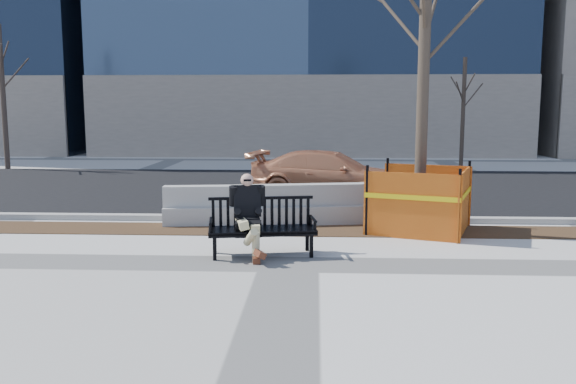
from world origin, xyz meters
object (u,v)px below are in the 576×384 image
(tree_fence, at_px, (418,231))
(jersey_barrier_right, at_px, (305,224))
(sedan, at_px, (330,198))
(jersey_barrier_left, at_px, (233,224))
(seated_man, at_px, (248,255))
(bench, at_px, (262,255))

(tree_fence, relative_size, jersey_barrier_right, 2.28)
(sedan, height_order, jersey_barrier_left, sedan)
(seated_man, relative_size, tree_fence, 0.20)
(bench, bearing_deg, sedan, 69.47)
(sedan, bearing_deg, seated_man, 178.08)
(seated_man, relative_size, jersey_barrier_left, 0.47)
(bench, bearing_deg, seated_man, 168.47)
(sedan, relative_size, jersey_barrier_left, 1.52)
(seated_man, bearing_deg, jersey_barrier_left, 93.87)
(sedan, relative_size, jersey_barrier_right, 1.47)
(bench, height_order, tree_fence, tree_fence)
(tree_fence, height_order, jersey_barrier_left, tree_fence)
(sedan, distance_m, jersey_barrier_left, 4.31)
(bench, distance_m, seated_man, 0.24)
(seated_man, bearing_deg, sedan, 67.37)
(bench, xyz_separation_m, sedan, (1.27, 6.39, 0.00))
(jersey_barrier_left, relative_size, jersey_barrier_right, 0.97)
(sedan, bearing_deg, bench, -179.82)
(tree_fence, height_order, sedan, tree_fence)
(jersey_barrier_left, bearing_deg, bench, -78.52)
(tree_fence, bearing_deg, sedan, 111.58)
(seated_man, distance_m, sedan, 6.56)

